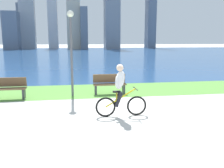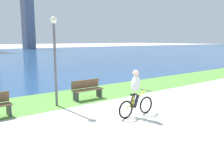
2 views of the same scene
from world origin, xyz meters
The scene contains 5 objects.
ground_plane centered at (0.00, 0.00, 0.00)m, with size 300.00×300.00×0.00m, color #B2AFA8.
grass_strip_bayside centered at (0.00, 3.63, 0.00)m, with size 120.00×3.31×0.01m, color #59933D.
cyclist_lead centered at (-0.11, -0.56, 0.84)m, with size 1.67×0.52×1.69m.
bench_far_along_path centered at (0.04, 2.82, 0.45)m, with size 1.50×0.47×0.90m.
lamppost_tall centered at (-1.65, 2.59, 2.42)m, with size 0.28×0.28×3.66m.
Camera 2 is at (-6.43, -6.94, 2.75)m, focal length 40.79 mm.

